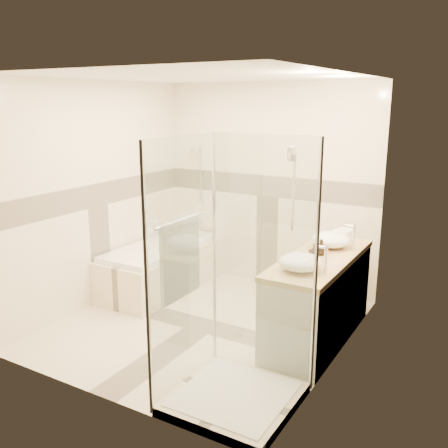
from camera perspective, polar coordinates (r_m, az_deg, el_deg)
The scene contains 12 objects.
room at distance 4.89m, azimuth -1.85°, elevation 1.85°, with size 2.82×3.02×2.52m.
bathtub at distance 6.25m, azimuth -7.11°, elevation -4.58°, with size 0.75×1.70×0.56m.
vanity at distance 4.94m, azimuth 10.73°, elevation -8.38°, with size 0.58×1.62×0.85m.
shower_enclosure at distance 3.96m, azimuth 0.27°, elevation -12.75°, with size 0.96×0.93×2.04m.
vessel_sink_near at distance 5.11m, azimuth 12.16°, elevation -1.73°, with size 0.39×0.39×0.16m, color white.
vessel_sink_far at distance 4.37m, azimuth 8.74°, elevation -4.33°, with size 0.38×0.38×0.15m, color white.
faucet_near at distance 5.04m, azimuth 14.53°, elevation -1.25°, with size 0.11×0.03×0.26m.
faucet_far at distance 4.28m, azimuth 11.47°, elevation -3.80°, with size 0.11×0.03×0.26m.
amenity_bottle_a at distance 4.66m, azimuth 10.23°, elevation -3.19°, with size 0.07×0.07×0.15m, color black.
amenity_bottle_b at distance 4.84m, azimuth 11.04°, elevation -2.60°, with size 0.12×0.12×0.15m, color black.
folded_towels at distance 5.45m, azimuth 13.32°, elevation -1.17°, with size 0.17×0.28×0.09m, color white.
rolled_towel at distance 6.75m, azimuth -3.78°, elevation -0.39°, with size 0.10×0.10×0.22m, color white.
Camera 1 is at (2.60, -4.03, 2.29)m, focal length 40.00 mm.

